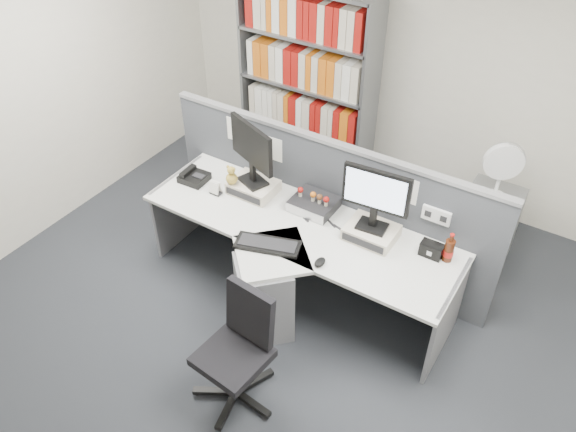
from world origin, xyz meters
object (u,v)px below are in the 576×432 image
Objects in this scene: desktop_pc at (314,204)px; desk_fan at (503,165)px; desk at (284,265)px; speaker at (432,250)px; monitor_right at (376,195)px; monitor_left at (252,149)px; keyboard at (268,245)px; shelving_unit at (307,87)px; office_chair at (239,346)px; desk_calendar at (215,189)px; cola_bottle at (449,251)px; filing_cabinet at (484,230)px; mouse at (320,262)px; desk_phone at (194,177)px.

desk_fan is at bearing 38.03° from desktop_pc.
desk is 1.93m from desk_fan.
monitor_right is at bearing -173.64° from speaker.
monitor_left reaches higher than desk.
keyboard is (-0.07, -0.12, 0.28)m from desk.
shelving_unit is 2.96m from office_chair.
monitor_left is 0.49m from desk_calendar.
speaker is at bearing 57.51° from office_chair.
desktop_pc is at bearing 178.77° from speaker.
desk_calendar is 0.49× the size of cola_bottle.
desk is 1.85m from filing_cabinet.
office_chair reaches higher than desk.
desktop_pc is 0.66× the size of keyboard.
cola_bottle is 0.98m from desk_fan.
desktop_pc is 1.36m from office_chair.
cola_bottle reaches higher than mouse.
desk is at bearing -144.95° from monitor_right.
monitor_left is at bearing 120.68° from office_chair.
monitor_left is at bearing 152.89° from mouse.
desk_fan is (0.07, 0.95, 0.23)m from cola_bottle.
desk_calendar is 0.06× the size of shelving_unit.
speaker is at bearing -1.23° from desktop_pc.
office_chair reaches higher than keyboard.
desktop_pc reaches higher than mouse.
cola_bottle is at bearing -94.14° from desk_fan.
cola_bottle is at bearing 7.63° from desk_calendar.
monitor_left is (-0.55, 0.38, 0.69)m from desk.
desk_phone is 1.63m from shelving_unit.
monitor_left is 1.61m from speaker.
monitor_right reaches higher than desktop_pc.
desk is 2.84× the size of office_chair.
desktop_pc is at bearing 124.21° from mouse.
monitor_right is at bearing 4.94° from desk_phone.
desktop_pc reaches higher than keyboard.
desk_calendar is at bearing 133.34° from office_chair.
monitor_left is 1.51m from shelving_unit.
keyboard is 1.33m from cola_bottle.
monitor_left is 2.30× the size of desk_phone.
desk_fan is (1.20, 0.94, 0.27)m from desktop_pc.
desk_calendar is 1.84m from speaker.
cola_bottle is at bearing 6.74° from monitor_right.
monitor_right is at bearing -45.36° from shelving_unit.
desk_fan reaches higher than cola_bottle.
desktop_pc is 1.59m from filing_cabinet.
keyboard reaches higher than desk.
monitor_left is at bearing 133.63° from keyboard.
speaker is 0.68× the size of cola_bottle.
monitor_right is at bearing -7.61° from desktop_pc.
cola_bottle is at bearing 54.29° from office_chair.
speaker is (0.65, 0.52, 0.04)m from mouse.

